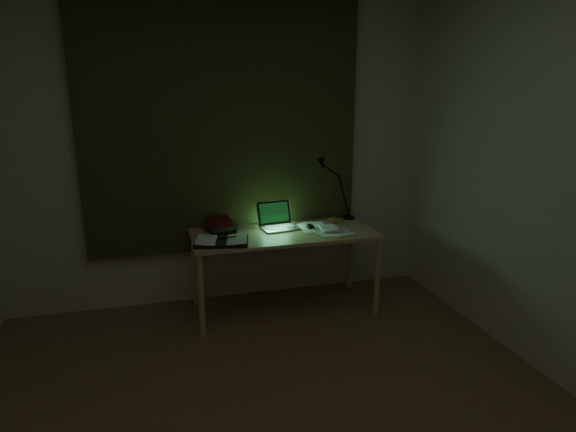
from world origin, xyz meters
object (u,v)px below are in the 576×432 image
(laptop, at_px, (280,216))
(loose_papers, at_px, (322,229))
(book_stack, at_px, (221,225))
(desk, at_px, (284,271))
(desk_lamp, at_px, (350,188))
(open_textbook, at_px, (222,241))

(laptop, bearing_deg, loose_papers, -27.37)
(laptop, height_order, book_stack, laptop)
(desk, height_order, desk_lamp, desk_lamp)
(desk, height_order, book_stack, book_stack)
(desk_lamp, bearing_deg, open_textbook, -153.15)
(desk, bearing_deg, open_textbook, -163.94)
(laptop, xyz_separation_m, loose_papers, (0.32, -0.11, -0.10))
(book_stack, relative_size, desk_lamp, 0.46)
(desk_lamp, bearing_deg, laptop, -158.71)
(laptop, distance_m, desk_lamp, 0.70)
(open_textbook, xyz_separation_m, desk_lamp, (1.16, 0.40, 0.25))
(loose_papers, relative_size, desk_lamp, 0.60)
(desk, relative_size, loose_papers, 4.54)
(laptop, xyz_separation_m, book_stack, (-0.47, 0.07, -0.05))
(laptop, bearing_deg, book_stack, 162.68)
(open_textbook, bearing_deg, desk_lamp, 30.12)
(loose_papers, bearing_deg, open_textbook, -170.91)
(open_textbook, xyz_separation_m, loose_papers, (0.82, 0.13, -0.01))
(desk, height_order, loose_papers, loose_papers)
(desk, distance_m, laptop, 0.44)
(open_textbook, xyz_separation_m, book_stack, (0.03, 0.31, 0.03))
(book_stack, bearing_deg, desk_lamp, 4.34)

